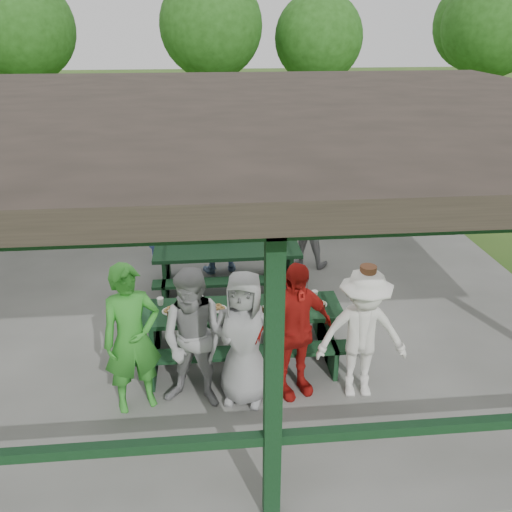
{
  "coord_description": "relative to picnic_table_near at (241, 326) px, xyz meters",
  "views": [
    {
      "loc": [
        -0.5,
        -7.47,
        4.39
      ],
      "look_at": [
        0.2,
        -0.3,
        1.2
      ],
      "focal_mm": 38.0,
      "sensor_mm": 36.0,
      "label": 1
    }
  ],
  "objects": [
    {
      "name": "ground",
      "position": [
        0.09,
        1.2,
        -0.58
      ],
      "size": [
        90.0,
        90.0,
        0.0
      ],
      "primitive_type": "plane",
      "color": "#2E561B",
      "rests_on": "ground"
    },
    {
      "name": "concrete_slab",
      "position": [
        0.09,
        1.2,
        -0.53
      ],
      "size": [
        10.0,
        8.0,
        0.1
      ],
      "primitive_type": "cube",
      "color": "slate",
      "rests_on": "ground"
    },
    {
      "name": "pavilion_structure",
      "position": [
        0.09,
        1.2,
        2.59
      ],
      "size": [
        10.6,
        8.6,
        3.24
      ],
      "color": "black",
      "rests_on": "concrete_slab"
    },
    {
      "name": "picnic_table_near",
      "position": [
        0.0,
        0.0,
        0.0
      ],
      "size": [
        2.68,
        1.39,
        0.75
      ],
      "color": "black",
      "rests_on": "concrete_slab"
    },
    {
      "name": "picnic_table_far",
      "position": [
        -0.08,
        2.0,
        -0.01
      ],
      "size": [
        2.43,
        1.39,
        0.75
      ],
      "color": "black",
      "rests_on": "concrete_slab"
    },
    {
      "name": "table_setting",
      "position": [
        0.09,
        0.04,
        0.31
      ],
      "size": [
        2.27,
        0.45,
        0.1
      ],
      "color": "white",
      "rests_on": "picnic_table_near"
    },
    {
      "name": "contestant_green",
      "position": [
        -1.31,
        -0.9,
        0.45
      ],
      "size": [
        0.78,
        0.64,
        1.85
      ],
      "primitive_type": "imported",
      "rotation": [
        0.0,
        0.0,
        0.34
      ],
      "color": "green",
      "rests_on": "concrete_slab"
    },
    {
      "name": "contestant_grey_left",
      "position": [
        -0.58,
        -0.93,
        0.41
      ],
      "size": [
        1.01,
        0.88,
        1.77
      ],
      "primitive_type": "imported",
      "rotation": [
        0.0,
        0.0,
        -0.27
      ],
      "color": "gray",
      "rests_on": "concrete_slab"
    },
    {
      "name": "contestant_grey_mid",
      "position": [
        -0.02,
        -0.9,
        0.37
      ],
      "size": [
        0.95,
        0.76,
        1.7
      ],
      "primitive_type": "imported",
      "rotation": [
        0.0,
        0.0,
        -0.29
      ],
      "color": "gray",
      "rests_on": "concrete_slab"
    },
    {
      "name": "contestant_red",
      "position": [
        0.57,
        -0.82,
        0.4
      ],
      "size": [
        1.11,
        0.75,
        1.75
      ],
      "primitive_type": "imported",
      "rotation": [
        0.0,
        0.0,
        0.35
      ],
      "color": "#AC1713",
      "rests_on": "concrete_slab"
    },
    {
      "name": "contestant_white_fedora",
      "position": [
        1.38,
        -0.93,
        0.37
      ],
      "size": [
        1.13,
        0.7,
        1.73
      ],
      "rotation": [
        0.0,
        0.0,
        -0.07
      ],
      "color": "silver",
      "rests_on": "concrete_slab"
    },
    {
      "name": "spectator_lblue",
      "position": [
        -0.19,
        2.8,
        0.35
      ],
      "size": [
        1.6,
        0.81,
        1.65
      ],
      "primitive_type": "imported",
      "rotation": [
        0.0,
        0.0,
        3.36
      ],
      "color": "#8CAFD8",
      "rests_on": "concrete_slab"
    },
    {
      "name": "spectator_blue",
      "position": [
        -1.3,
        3.29,
        0.33
      ],
      "size": [
        0.63,
        0.45,
        1.61
      ],
      "primitive_type": "imported",
      "rotation": [
        0.0,
        0.0,
        3.02
      ],
      "color": "#415BAB",
      "rests_on": "concrete_slab"
    },
    {
      "name": "spectator_grey",
      "position": [
        1.44,
        2.91,
        0.36
      ],
      "size": [
        0.99,
        0.9,
        1.67
      ],
      "primitive_type": "imported",
      "rotation": [
        0.0,
        0.0,
        2.74
      ],
      "color": "gray",
      "rests_on": "concrete_slab"
    },
    {
      "name": "pickup_truck",
      "position": [
        3.66,
        9.1,
        0.24
      ],
      "size": [
        6.49,
        4.66,
        1.64
      ],
      "primitive_type": "imported",
      "rotation": [
        0.0,
        0.0,
        1.2
      ],
      "color": "silver",
      "rests_on": "ground"
    },
    {
      "name": "farm_trailer",
      "position": [
        -3.78,
        8.09,
        0.06
      ],
      "size": [
        3.67,
        1.64,
        1.28
      ],
      "rotation": [
        0.0,
        0.0,
        0.0
      ],
      "color": "#1A488F",
      "rests_on": "ground"
    },
    {
      "name": "tree_far_left",
      "position": [
        -6.81,
        15.8,
        3.4
      ],
      "size": [
        3.76,
        3.76,
        5.88
      ],
      "color": "#331F14",
      "rests_on": "ground"
    },
    {
      "name": "tree_left",
      "position": [
        0.04,
        15.65,
        3.48
      ],
      "size": [
        3.84,
        3.84,
        6.0
      ],
      "color": "#331F14",
      "rests_on": "ground"
    },
    {
      "name": "tree_mid",
      "position": [
        4.19,
        16.04,
        3.04
      ],
      "size": [
        3.42,
        3.42,
        5.35
      ],
      "color": "#331F14",
      "rests_on": "ground"
    },
    {
      "name": "tree_right",
      "position": [
        10.71,
        15.08,
        3.48
      ],
      "size": [
        3.84,
        3.84,
        5.99
      ],
      "color": "#331F14",
      "rests_on": "ground"
    },
    {
      "name": "tree_far_right",
      "position": [
        11.38,
        17.48,
        3.52
      ],
      "size": [
        3.87,
        3.87,
        6.05
      ],
      "color": "#331F14",
      "rests_on": "ground"
    }
  ]
}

